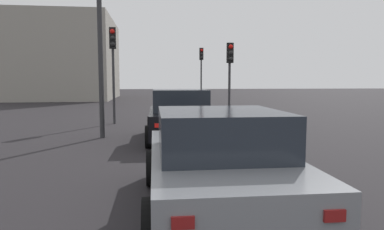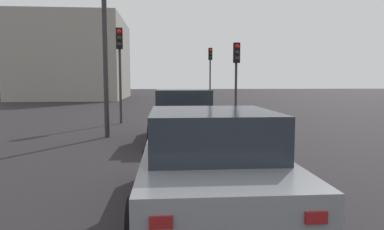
{
  "view_description": "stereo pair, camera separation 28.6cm",
  "coord_description": "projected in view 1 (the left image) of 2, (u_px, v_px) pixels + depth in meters",
  "views": [
    {
      "loc": [
        -1.6,
        0.94,
        1.88
      ],
      "look_at": [
        6.15,
        0.01,
        1.1
      ],
      "focal_mm": 32.15,
      "sensor_mm": 36.0,
      "label": 1
    },
    {
      "loc": [
        -1.63,
        0.65,
        1.88
      ],
      "look_at": [
        6.15,
        0.01,
        1.1
      ],
      "focal_mm": 32.15,
      "sensor_mm": 36.0,
      "label": 2
    }
  ],
  "objects": [
    {
      "name": "car_black_lead",
      "position": [
        180.0,
        116.0,
        10.87
      ],
      "size": [
        4.1,
        2.15,
        1.61
      ],
      "rotation": [
        0.0,
        0.0,
        -0.02
      ],
      "color": "black",
      "rests_on": "ground_plane"
    },
    {
      "name": "traffic_light_near_left",
      "position": [
        201.0,
        64.0,
        26.01
      ],
      "size": [
        0.32,
        0.29,
        4.37
      ],
      "rotation": [
        0.0,
        0.0,
        3.18
      ],
      "color": "#2D2D30",
      "rests_on": "ground_plane"
    },
    {
      "name": "car_grey_second",
      "position": [
        218.0,
        162.0,
        4.93
      ],
      "size": [
        4.1,
        2.12,
        1.48
      ],
      "rotation": [
        0.0,
        0.0,
        -0.01
      ],
      "color": "slate",
      "rests_on": "ground_plane"
    },
    {
      "name": "building_facade_left",
      "position": [
        65.0,
        59.0,
        36.34
      ],
      "size": [
        12.62,
        10.24,
        8.37
      ],
      "primitive_type": "cube",
      "color": "gray",
      "rests_on": "ground_plane"
    },
    {
      "name": "traffic_light_far_left",
      "position": [
        113.0,
        55.0,
        14.83
      ],
      "size": [
        0.32,
        0.29,
        4.17
      ],
      "rotation": [
        0.0,
        0.0,
        3.22
      ],
      "color": "#2D2D30",
      "rests_on": "ground_plane"
    },
    {
      "name": "traffic_light_near_right",
      "position": [
        230.0,
        65.0,
        15.57
      ],
      "size": [
        0.32,
        0.29,
        3.59
      ],
      "rotation": [
        0.0,
        0.0,
        3.18
      ],
      "color": "#2D2D30",
      "rests_on": "ground_plane"
    }
  ]
}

